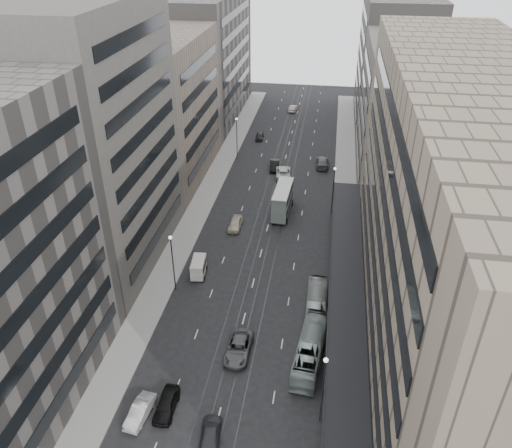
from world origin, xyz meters
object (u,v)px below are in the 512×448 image
Objects in this scene: panel_van at (198,267)px; sedan_0 at (166,404)px; bus_near at (310,349)px; double_decker at (283,200)px; bus_far at (316,307)px; sedan_2 at (239,348)px; sedan_1 at (140,411)px.

sedan_0 is (2.37, -21.72, -0.52)m from panel_van.
sedan_0 is (-13.38, -8.80, -0.72)m from bus_near.
double_decker reaches higher than sedan_0.
bus_far is 2.57× the size of panel_van.
sedan_2 is at bearing 56.05° from sedan_0.
sedan_0 is at bearing 33.84° from sedan_1.
sedan_2 is (-8.09, -7.42, -0.61)m from bus_far.
double_decker is at bearing 79.62° from sedan_0.
bus_near is 2.45× the size of sedan_1.
panel_van is 15.48m from sedan_2.
bus_near is 16.03m from sedan_0.
double_decker is at bearing 88.84° from sedan_2.
sedan_0 is 1.05× the size of sedan_1.
panel_van is (-16.03, 5.85, -0.10)m from bus_far.
bus_far is 2.29× the size of sedan_1.
bus_near is at bearing 87.50° from bus_far.
sedan_0 is 0.80× the size of sedan_2.
sedan_0 is at bearing -122.09° from sedan_2.
double_decker is 1.50× the size of sedan_2.
sedan_1 is at bearing -128.00° from sedan_2.
bus_near is 1.26× the size of double_decker.
panel_van is at bearing -20.24° from bus_far.
sedan_1 is 12.39m from sedan_2.
sedan_2 is (5.57, 8.44, 0.01)m from sedan_0.
bus_near reaches higher than sedan_2.
sedan_2 is (7.85, 9.58, 0.07)m from sedan_1.
bus_near is at bearing 3.96° from sedan_2.
double_decker is 1.95× the size of sedan_1.
double_decker is (-6.43, 31.20, 0.99)m from bus_near.
panel_van is at bearing 122.23° from sedan_2.
sedan_0 is (-13.67, -15.86, -0.62)m from bus_far.
sedan_0 is 2.55m from sedan_1.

